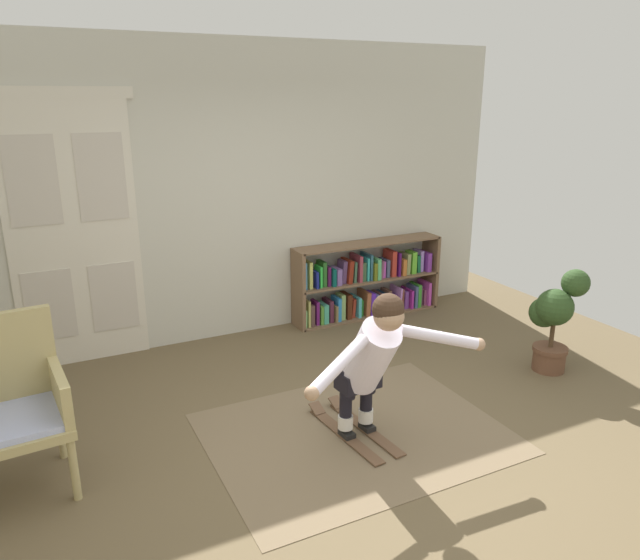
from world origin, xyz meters
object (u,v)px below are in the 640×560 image
at_px(bookshelf, 367,284).
at_px(potted_plant, 554,317).
at_px(skis_pair, 353,429).
at_px(person_skier, 373,355).
at_px(wicker_chair, 12,402).

height_order(bookshelf, potted_plant, potted_plant).
relative_size(skis_pair, person_skier, 0.63).
relative_size(potted_plant, skis_pair, 1.07).
height_order(potted_plant, person_skier, person_skier).
height_order(wicker_chair, skis_pair, wicker_chair).
height_order(bookshelf, person_skier, person_skier).
relative_size(bookshelf, potted_plant, 1.81).
xyz_separation_m(potted_plant, person_skier, (-2.06, -0.31, 0.19)).
bearing_deg(skis_pair, wicker_chair, 169.44).
height_order(potted_plant, skis_pair, potted_plant).
distance_m(bookshelf, wicker_chair, 3.90).
relative_size(bookshelf, wicker_chair, 1.58).
xyz_separation_m(potted_plant, skis_pair, (-2.08, -0.10, -0.49)).
height_order(wicker_chair, person_skier, person_skier).
bearing_deg(skis_pair, person_skier, -85.02).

